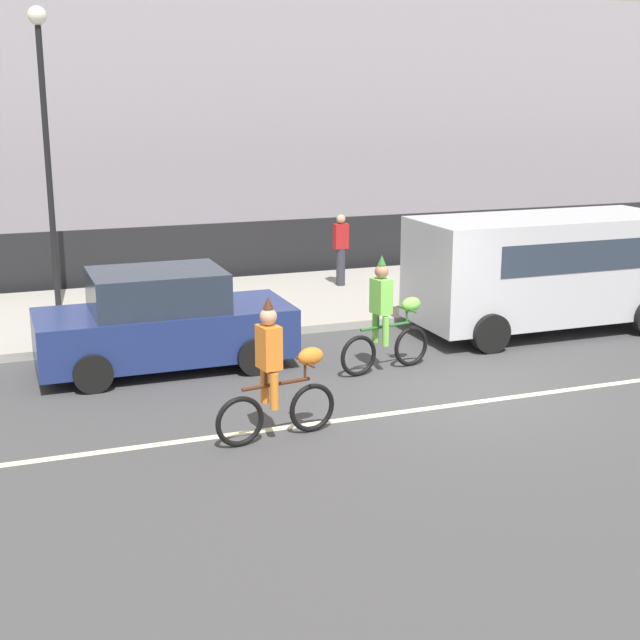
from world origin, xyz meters
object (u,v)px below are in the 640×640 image
parked_car_navy (163,322)px  pedestrian_onlooker (341,248)px  parade_cyclist_lime (387,321)px  street_lamp_post (44,115)px  parked_van_silver (547,264)px  parade_cyclist_orange (277,377)px

parked_car_navy → pedestrian_onlooker: pedestrian_onlooker is taller
parade_cyclist_lime → street_lamp_post: (-4.67, 5.88, 3.15)m
parade_cyclist_lime → street_lamp_post: size_ratio=0.33×
parked_van_silver → parked_car_navy: (-7.26, 0.08, -0.50)m
parade_cyclist_orange → parked_van_silver: (6.47, 3.53, 0.44)m
parked_car_navy → pedestrian_onlooker: 6.62m
parade_cyclist_orange → parked_car_navy: (-0.79, 3.61, -0.06)m
parked_car_navy → parade_cyclist_orange: bearing=-77.7°
parked_van_silver → pedestrian_onlooker: bearing=117.6°
parked_van_silver → pedestrian_onlooker: 5.12m
parade_cyclist_lime → parked_car_navy: (-3.35, 1.40, -0.06)m
parade_cyclist_orange → parade_cyclist_lime: bearing=40.9°
parade_cyclist_lime → parade_cyclist_orange: bearing=-139.1°
parade_cyclist_lime → pedestrian_onlooker: (1.55, 5.86, 0.17)m
parade_cyclist_orange → street_lamp_post: bearing=104.7°
parked_car_navy → street_lamp_post: street_lamp_post is taller
parade_cyclist_orange → street_lamp_post: 8.94m
parade_cyclist_lime → parked_car_navy: 3.63m
parade_cyclist_lime → parked_van_silver: size_ratio=0.38×
street_lamp_post → pedestrian_onlooker: size_ratio=3.62×
parked_van_silver → pedestrian_onlooker: (-2.37, 4.54, -0.27)m
street_lamp_post → pedestrian_onlooker: 6.89m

